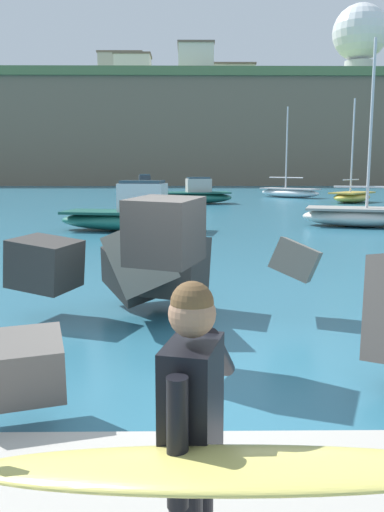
% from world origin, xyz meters
% --- Properties ---
extents(ground_plane, '(400.00, 400.00, 0.00)m').
position_xyz_m(ground_plane, '(0.00, 0.00, 0.00)').
color(ground_plane, '#2D6B84').
extents(breakwater_jetty, '(28.87, 6.08, 2.62)m').
position_xyz_m(breakwater_jetty, '(-0.63, 1.20, 1.04)').
color(breakwater_jetty, '#4C4944').
rests_on(breakwater_jetty, ground).
extents(surfer_with_board, '(2.11, 1.39, 1.78)m').
position_xyz_m(surfer_with_board, '(-0.09, -3.99, 1.28)').
color(surfer_with_board, black).
rests_on(surfer_with_board, walkway_path).
extents(boat_near_left, '(6.20, 3.08, 2.01)m').
position_xyz_m(boat_near_left, '(-2.18, 15.16, 0.62)').
color(boat_near_left, '#1E6656').
rests_on(boat_near_left, ground).
extents(boat_near_centre, '(5.19, 5.09, 7.50)m').
position_xyz_m(boat_near_centre, '(8.64, 39.10, 0.47)').
color(boat_near_centre, white).
rests_on(boat_near_centre, ground).
extents(boat_near_right, '(4.26, 4.38, 7.29)m').
position_xyz_m(boat_near_right, '(11.91, 32.51, 0.46)').
color(boat_near_right, '#EAC64C').
rests_on(boat_near_right, ground).
extents(boat_mid_left, '(5.82, 2.87, 1.86)m').
position_xyz_m(boat_mid_left, '(0.42, 31.36, 0.59)').
color(boat_mid_left, '#1E6656').
rests_on(boat_mid_left, ground).
extents(boat_mid_centre, '(5.07, 3.40, 7.72)m').
position_xyz_m(boat_mid_centre, '(7.26, 16.67, 0.48)').
color(boat_mid_centre, beige).
rests_on(boat_mid_centre, ground).
extents(boat_far_left, '(2.22, 5.17, 1.95)m').
position_xyz_m(boat_far_left, '(-3.73, 40.87, 0.62)').
color(boat_far_left, navy).
rests_on(boat_far_left, ground).
extents(headland_bluff, '(102.74, 38.05, 15.91)m').
position_xyz_m(headland_bluff, '(-0.81, 87.09, 7.98)').
color(headland_bluff, '#756651').
rests_on(headland_bluff, ground).
extents(radar_dome, '(8.58, 8.58, 11.72)m').
position_xyz_m(radar_dome, '(27.19, 81.43, 22.82)').
color(radar_dome, silver).
rests_on(radar_dome, headland_bluff).
extents(station_building_west, '(5.45, 7.84, 4.86)m').
position_xyz_m(station_building_west, '(1.42, 79.03, 18.36)').
color(station_building_west, silver).
rests_on(station_building_west, headland_bluff).
extents(station_building_central, '(5.84, 4.54, 4.12)m').
position_xyz_m(station_building_central, '(-8.41, 81.73, 17.99)').
color(station_building_central, silver).
rests_on(station_building_central, headland_bluff).
extents(station_building_east, '(7.96, 7.91, 4.27)m').
position_xyz_m(station_building_east, '(7.95, 92.18, 18.06)').
color(station_building_east, beige).
rests_on(station_building_east, headland_bluff).
extents(station_building_annex, '(8.02, 4.36, 6.63)m').
position_xyz_m(station_building_annex, '(-11.59, 92.90, 19.24)').
color(station_building_annex, '#B2ADA3').
rests_on(station_building_annex, headland_bluff).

